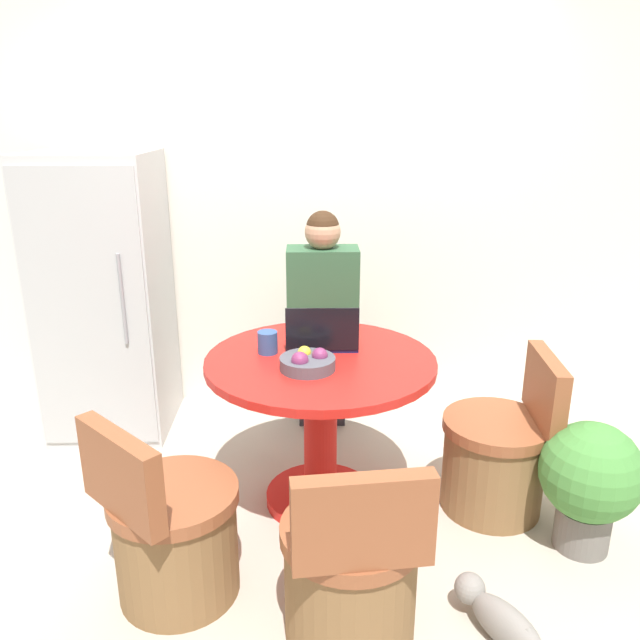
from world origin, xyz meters
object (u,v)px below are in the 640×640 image
(dining_table, at_px, (320,404))
(chair_near_left_corner, at_px, (172,535))
(refrigerator, at_px, (105,297))
(cat, at_px, (498,617))
(chair_near_camera, at_px, (351,575))
(person_seated, at_px, (322,315))
(potted_plant, at_px, (590,478))
(laptop, at_px, (322,339))
(fruit_bowl, at_px, (308,362))
(chair_right_side, at_px, (497,457))

(dining_table, height_order, chair_near_left_corner, chair_near_left_corner)
(refrigerator, height_order, cat, refrigerator)
(chair_near_camera, distance_m, person_seated, 1.67)
(chair_near_left_corner, bearing_deg, person_seated, -70.20)
(cat, bearing_deg, dining_table, 5.09)
(person_seated, height_order, potted_plant, person_seated)
(laptop, bearing_deg, potted_plant, 156.73)
(person_seated, xyz_separation_m, fruit_bowl, (-0.09, -0.89, 0.07))
(refrigerator, xyz_separation_m, fruit_bowl, (1.17, -0.97, -0.02))
(dining_table, relative_size, potted_plant, 1.79)
(chair_near_left_corner, distance_m, person_seated, 1.57)
(refrigerator, relative_size, chair_right_side, 2.07)
(dining_table, xyz_separation_m, cat, (0.63, -0.86, -0.45))
(chair_right_side, bearing_deg, potted_plant, 48.83)
(chair_near_camera, height_order, cat, chair_near_camera)
(refrigerator, distance_m, chair_near_left_corner, 1.68)
(chair_right_side, bearing_deg, chair_near_camera, -39.81)
(chair_right_side, bearing_deg, refrigerator, -109.25)
(chair_near_camera, relative_size, cat, 1.95)
(chair_right_side, distance_m, chair_near_left_corner, 1.54)
(chair_near_camera, bearing_deg, chair_near_left_corner, -25.21)
(chair_right_side, height_order, person_seated, person_seated)
(cat, bearing_deg, chair_near_camera, 57.02)
(fruit_bowl, bearing_deg, laptop, 74.90)
(dining_table, relative_size, person_seated, 0.80)
(person_seated, xyz_separation_m, cat, (0.61, -1.62, -0.64))
(chair_near_camera, bearing_deg, person_seated, -93.91)
(fruit_bowl, xyz_separation_m, potted_plant, (1.21, -0.24, -0.45))
(dining_table, height_order, chair_right_side, chair_right_side)
(chair_right_side, relative_size, laptop, 2.32)
(refrigerator, relative_size, potted_plant, 2.75)
(chair_near_left_corner, xyz_separation_m, fruit_bowl, (0.53, 0.48, 0.53))
(laptop, bearing_deg, person_seated, -91.62)
(chair_near_left_corner, relative_size, cat, 1.95)
(chair_near_left_corner, bearing_deg, fruit_bowl, -94.02)
(person_seated, distance_m, potted_plant, 1.63)
(chair_right_side, bearing_deg, person_seated, -130.81)
(dining_table, relative_size, fruit_bowl, 4.34)
(dining_table, height_order, person_seated, person_seated)
(fruit_bowl, relative_size, cat, 0.61)
(chair_near_left_corner, height_order, potted_plant, chair_near_left_corner)
(dining_table, bearing_deg, chair_right_side, -4.17)
(dining_table, distance_m, person_seated, 0.78)
(chair_near_left_corner, bearing_deg, laptop, -85.25)
(refrigerator, relative_size, cat, 4.06)
(fruit_bowl, bearing_deg, refrigerator, 140.38)
(fruit_bowl, bearing_deg, dining_table, 65.97)
(chair_near_camera, xyz_separation_m, cat, (0.54, -0.02, -0.19))
(laptop, bearing_deg, chair_near_left_corner, 50.54)
(laptop, relative_size, fruit_bowl, 1.39)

